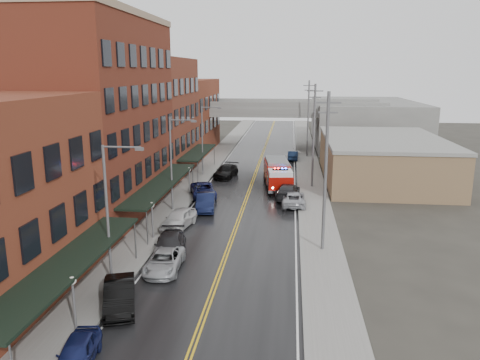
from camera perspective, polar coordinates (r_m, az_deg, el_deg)
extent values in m
cube|color=black|center=(51.10, 0.88, -2.03)|extent=(11.00, 160.00, 0.02)
cube|color=slate|center=(52.25, -7.12, -1.72)|extent=(3.00, 160.00, 0.15)
cube|color=slate|center=(50.95, 9.08, -2.17)|extent=(3.00, 160.00, 0.15)
cube|color=gray|center=(51.90, -5.35, -1.78)|extent=(0.30, 160.00, 0.15)
cube|color=gray|center=(50.89, 7.23, -2.13)|extent=(0.30, 160.00, 0.15)
cube|color=#5B2218|center=(45.96, -16.83, 7.11)|extent=(9.00, 20.00, 18.00)
cube|color=brown|center=(62.51, -10.50, 7.53)|extent=(9.00, 15.00, 15.00)
cube|color=brown|center=(79.49, -6.84, 7.73)|extent=(9.00, 20.00, 12.00)
cube|color=olive|center=(61.17, 16.91, 2.32)|extent=(14.00, 22.00, 5.00)
cube|color=slate|center=(90.59, 14.84, 6.77)|extent=(18.00, 30.00, 8.00)
cube|color=black|center=(28.07, -20.08, -9.44)|extent=(2.60, 16.00, 0.18)
cylinder|color=slate|center=(34.70, -12.65, -7.24)|extent=(0.10, 0.10, 3.00)
cube|color=black|center=(45.02, -9.51, -0.38)|extent=(2.60, 18.00, 0.18)
cylinder|color=slate|center=(37.20, -11.27, -5.77)|extent=(0.10, 0.10, 3.00)
cylinder|color=slate|center=(53.21, -5.78, 0.17)|extent=(0.10, 0.10, 3.00)
cube|color=black|center=(61.70, -5.15, 3.40)|extent=(2.60, 13.00, 0.18)
cylinder|color=slate|center=(55.89, -5.19, 0.81)|extent=(0.10, 0.10, 3.00)
cylinder|color=slate|center=(67.66, -3.16, 3.01)|extent=(0.10, 0.10, 3.00)
cylinder|color=#59595B|center=(26.65, -19.54, -14.43)|extent=(0.14, 0.14, 2.80)
sphere|color=silver|center=(26.01, -19.80, -11.49)|extent=(0.44, 0.44, 0.44)
cylinder|color=#59595B|center=(38.69, -10.63, -5.15)|extent=(0.14, 0.14, 2.80)
sphere|color=silver|center=(38.25, -10.72, -3.01)|extent=(0.44, 0.44, 0.44)
cylinder|color=#59595B|center=(51.73, -6.19, -0.33)|extent=(0.14, 0.14, 2.80)
sphere|color=silver|center=(51.40, -6.23, 1.29)|extent=(0.44, 0.44, 0.44)
cylinder|color=#59595B|center=(30.72, -15.87, -4.21)|extent=(0.18, 0.18, 9.00)
cylinder|color=#59595B|center=(29.30, -14.23, 3.91)|extent=(2.40, 0.12, 0.12)
cube|color=#59595B|center=(28.95, -12.17, 3.71)|extent=(0.50, 0.22, 0.18)
cylinder|color=#59595B|center=(45.46, -8.39, 1.72)|extent=(0.18, 0.18, 9.00)
cylinder|color=#59595B|center=(44.52, -7.07, 7.26)|extent=(2.40, 0.12, 0.12)
cube|color=#59595B|center=(44.29, -5.67, 7.13)|extent=(0.50, 0.22, 0.18)
cylinder|color=#59595B|center=(60.84, -4.62, 4.71)|extent=(0.18, 0.18, 9.00)
cylinder|color=#59595B|center=(60.14, -3.56, 8.84)|extent=(2.40, 0.12, 0.12)
cube|color=#59595B|center=(59.97, -2.51, 8.75)|extent=(0.50, 0.22, 0.18)
cylinder|color=#59595B|center=(34.99, 10.38, 0.73)|extent=(0.24, 0.24, 12.00)
cube|color=#59595B|center=(34.27, 10.74, 9.25)|extent=(1.80, 0.12, 0.12)
cube|color=#59595B|center=(34.32, 10.69, 8.08)|extent=(1.40, 0.12, 0.12)
cylinder|color=#59595B|center=(54.66, 8.97, 5.22)|extent=(0.24, 0.24, 12.00)
cube|color=#59595B|center=(54.20, 9.16, 10.67)|extent=(1.80, 0.12, 0.12)
cube|color=#59595B|center=(54.24, 9.14, 9.93)|extent=(1.40, 0.12, 0.12)
cylinder|color=#59595B|center=(74.51, 8.30, 7.32)|extent=(0.24, 0.24, 12.00)
cube|color=#59595B|center=(74.18, 8.43, 11.32)|extent=(1.80, 0.12, 0.12)
cube|color=#59595B|center=(74.20, 8.41, 10.78)|extent=(1.40, 0.12, 0.12)
cube|color=slate|center=(81.50, 3.04, 8.46)|extent=(40.00, 10.00, 1.50)
cube|color=slate|center=(83.24, -4.62, 5.94)|extent=(1.60, 8.00, 6.00)
cube|color=slate|center=(82.01, 10.74, 5.65)|extent=(1.60, 8.00, 6.00)
cube|color=#970D07|center=(56.20, 4.48, 1.08)|extent=(3.43, 6.24, 2.27)
cube|color=#970D07|center=(52.17, 4.90, -0.24)|extent=(3.04, 3.13, 1.62)
cube|color=silver|center=(51.93, 4.92, 0.92)|extent=(2.87, 2.90, 0.54)
cube|color=black|center=(52.30, 4.88, 0.16)|extent=(2.92, 2.06, 0.87)
cube|color=slate|center=(55.94, 4.50, 2.38)|extent=(3.10, 5.78, 0.32)
cube|color=black|center=(51.86, 4.93, 1.31)|extent=(1.76, 0.52, 0.15)
sphere|color=#FF0C0C|center=(51.78, 4.28, 1.40)|extent=(0.22, 0.22, 0.22)
sphere|color=#1933FF|center=(51.90, 5.58, 1.40)|extent=(0.22, 0.22, 0.22)
cylinder|color=black|center=(52.15, 3.59, -1.14)|extent=(1.12, 0.51, 1.08)
cylinder|color=black|center=(52.39, 6.19, -1.13)|extent=(1.12, 0.51, 1.08)
cylinder|color=black|center=(55.82, 3.29, -0.18)|extent=(1.12, 0.51, 1.08)
cylinder|color=black|center=(56.04, 5.72, -0.17)|extent=(1.12, 0.51, 1.08)
cylinder|color=black|center=(58.45, 3.10, 0.43)|extent=(1.12, 0.51, 1.08)
cylinder|color=black|center=(58.66, 5.42, 0.44)|extent=(1.12, 0.51, 1.08)
imported|color=#131948|center=(24.27, -19.23, -19.29)|extent=(2.15, 4.14, 1.35)
imported|color=black|center=(28.59, -14.47, -13.45)|extent=(3.18, 5.15, 1.60)
imported|color=#A0A3A7|center=(32.96, -9.21, -9.74)|extent=(2.45, 4.95, 1.35)
imported|color=black|center=(35.42, -8.56, -7.89)|extent=(2.92, 5.56, 1.54)
imported|color=silver|center=(41.29, -7.48, -4.70)|extent=(2.73, 5.07, 1.64)
imported|color=black|center=(46.20, -4.21, -2.68)|extent=(2.41, 5.17, 1.64)
imported|color=#14184B|center=(50.95, -4.51, -1.26)|extent=(3.93, 5.88, 1.50)
imported|color=black|center=(60.21, -1.71, 1.07)|extent=(3.02, 5.74, 1.59)
imported|color=#A7A9AF|center=(47.97, 6.52, -2.27)|extent=(2.49, 5.19, 1.43)
imported|color=#2A292C|center=(50.49, 5.85, -1.36)|extent=(2.80, 5.75, 1.61)
imported|color=#BCBCBC|center=(64.41, 5.40, 1.72)|extent=(2.78, 4.36, 1.38)
imported|color=black|center=(72.42, 6.49, 2.99)|extent=(1.66, 4.40, 1.43)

